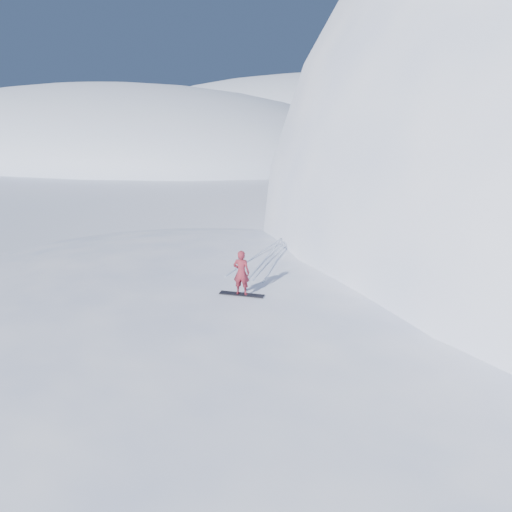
% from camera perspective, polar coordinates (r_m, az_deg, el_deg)
% --- Properties ---
extents(ground, '(400.00, 400.00, 0.00)m').
position_cam_1_polar(ground, '(15.86, -8.05, -14.28)').
color(ground, white).
rests_on(ground, ground).
extents(near_ridge, '(36.00, 28.00, 4.80)m').
position_cam_1_polar(near_ridge, '(17.55, 0.63, -10.73)').
color(near_ridge, white).
rests_on(near_ridge, ground).
extents(far_ridge_a, '(120.00, 70.00, 28.00)m').
position_cam_1_polar(far_ridge_a, '(105.81, -19.07, 12.15)').
color(far_ridge_a, white).
rests_on(far_ridge_a, ground).
extents(far_ridge_c, '(140.00, 90.00, 36.00)m').
position_cam_1_polar(far_ridge_c, '(130.18, 7.66, 13.78)').
color(far_ridge_c, white).
rests_on(far_ridge_c, ground).
extents(wind_bumps, '(16.00, 14.40, 1.00)m').
position_cam_1_polar(wind_bumps, '(17.62, -5.30, -10.70)').
color(wind_bumps, white).
rests_on(wind_bumps, ground).
extents(snowboard, '(1.56, 0.67, 0.03)m').
position_cam_1_polar(snowboard, '(15.54, -1.81, -4.80)').
color(snowboard, black).
rests_on(snowboard, near_ridge).
extents(snowboarder, '(0.64, 0.50, 1.54)m').
position_cam_1_polar(snowboarder, '(15.26, -1.84, -2.08)').
color(snowboarder, maroon).
rests_on(snowboarder, snowboard).
extents(vapor_plume, '(9.99, 7.99, 6.99)m').
position_cam_1_polar(vapor_plume, '(95.97, -28.90, 10.48)').
color(vapor_plume, white).
rests_on(vapor_plume, ground).
extents(board_tracks, '(2.17, 5.98, 0.04)m').
position_cam_1_polar(board_tracks, '(19.54, 1.52, -0.01)').
color(board_tracks, silver).
rests_on(board_tracks, ground).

